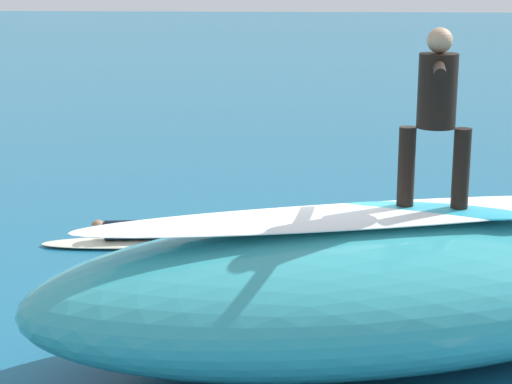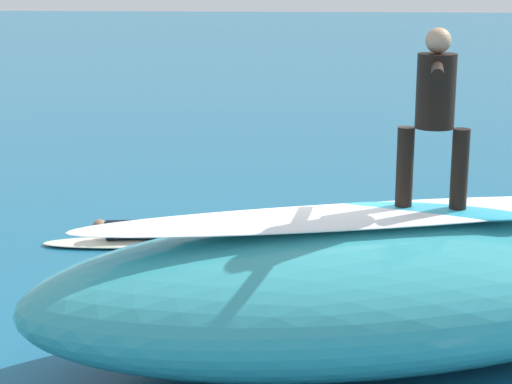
# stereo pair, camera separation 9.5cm
# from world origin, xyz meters

# --- Properties ---
(ground_plane) EXTENTS (120.00, 120.00, 0.00)m
(ground_plane) POSITION_xyz_m (0.00, 0.00, 0.00)
(ground_plane) COLOR #196084
(wave_crest) EXTENTS (6.89, 4.13, 1.38)m
(wave_crest) POSITION_xyz_m (-0.63, 1.67, 0.69)
(wave_crest) COLOR teal
(wave_crest) RESTS_ON ground_plane
(wave_foam_lip) EXTENTS (5.52, 2.33, 0.08)m
(wave_foam_lip) POSITION_xyz_m (-0.63, 1.67, 1.42)
(wave_foam_lip) COLOR white
(wave_foam_lip) RESTS_ON wave_crest
(surfboard_riding) EXTENTS (1.85, 0.75, 0.09)m
(surfboard_riding) POSITION_xyz_m (-1.19, 1.51, 1.43)
(surfboard_riding) COLOR #33B2D1
(surfboard_riding) RESTS_ON wave_crest
(surfer_riding) EXTENTS (0.65, 1.56, 1.64)m
(surfer_riding) POSITION_xyz_m (-1.19, 1.51, 2.43)
(surfer_riding) COLOR black
(surfer_riding) RESTS_ON surfboard_riding
(surfboard_paddling) EXTENTS (2.50, 0.81, 0.07)m
(surfboard_paddling) POSITION_xyz_m (2.29, -1.73, 0.04)
(surfboard_paddling) COLOR #EAE5C6
(surfboard_paddling) RESTS_ON ground_plane
(surfer_paddling) EXTENTS (1.58, 0.43, 0.28)m
(surfer_paddling) POSITION_xyz_m (2.17, -1.75, 0.20)
(surfer_paddling) COLOR black
(surfer_paddling) RESTS_ON surfboard_paddling
(foam_patch_near) EXTENTS (0.88, 0.91, 0.17)m
(foam_patch_near) POSITION_xyz_m (-1.36, -1.27, 0.08)
(foam_patch_near) COLOR white
(foam_patch_near) RESTS_ON ground_plane
(foam_patch_far) EXTENTS (0.97, 0.96, 0.10)m
(foam_patch_far) POSITION_xyz_m (-2.14, -1.82, 0.05)
(foam_patch_far) COLOR white
(foam_patch_far) RESTS_ON ground_plane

